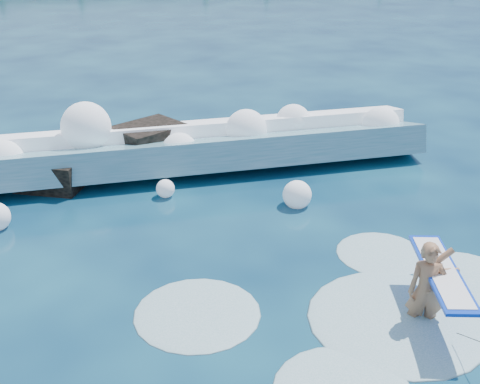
{
  "coord_description": "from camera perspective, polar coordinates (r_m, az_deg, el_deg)",
  "views": [
    {
      "loc": [
        -1.27,
        -9.18,
        6.5
      ],
      "look_at": [
        1.5,
        2.0,
        1.2
      ],
      "focal_mm": 45.0,
      "sensor_mm": 36.0,
      "label": 1
    }
  ],
  "objects": [
    {
      "name": "surf_foam",
      "position": [
        11.25,
        12.81,
        -11.32
      ],
      "size": [
        8.54,
        5.63,
        0.16
      ],
      "color": "silver",
      "rests_on": "ground"
    },
    {
      "name": "ground",
      "position": [
        11.32,
        -5.02,
        -10.44
      ],
      "size": [
        200.0,
        200.0,
        0.0
      ],
      "primitive_type": "plane",
      "color": "#071F3C",
      "rests_on": "ground"
    },
    {
      "name": "rock_cluster",
      "position": [
        17.23,
        -18.59,
        2.65
      ],
      "size": [
        8.04,
        3.21,
        1.27
      ],
      "color": "black",
      "rests_on": "ground"
    },
    {
      "name": "breaking_wave",
      "position": [
        16.95,
        -10.1,
        3.56
      ],
      "size": [
        16.47,
        2.63,
        1.42
      ],
      "color": "teal",
      "rests_on": "ground"
    },
    {
      "name": "surfer_with_board",
      "position": [
        11.01,
        17.56,
        -8.56
      ],
      "size": [
        1.28,
        2.99,
        1.83
      ],
      "color": "#9E6B49",
      "rests_on": "ground"
    },
    {
      "name": "wave_spray",
      "position": [
        16.77,
        -9.88,
        4.95
      ],
      "size": [
        15.37,
        4.67,
        2.04
      ],
      "color": "white",
      "rests_on": "ground"
    }
  ]
}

